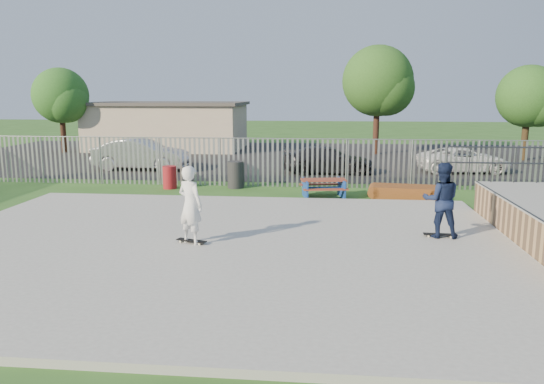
# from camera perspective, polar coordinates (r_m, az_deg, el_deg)

# --- Properties ---
(ground) EXTENTS (120.00, 120.00, 0.00)m
(ground) POSITION_cam_1_polar(r_m,az_deg,el_deg) (13.43, -6.29, -6.10)
(ground) COLOR #2F5C1F
(ground) RESTS_ON ground
(concrete_slab) EXTENTS (15.00, 12.00, 0.15)m
(concrete_slab) POSITION_cam_1_polar(r_m,az_deg,el_deg) (13.41, -6.29, -5.79)
(concrete_slab) COLOR #999994
(concrete_slab) RESTS_ON ground
(fence) EXTENTS (26.04, 16.02, 2.00)m
(fence) POSITION_cam_1_polar(r_m,az_deg,el_deg) (17.48, -0.03, 1.26)
(fence) COLOR gray
(fence) RESTS_ON ground
(picnic_table) EXTENTS (1.86, 1.62, 0.69)m
(picnic_table) POSITION_cam_1_polar(r_m,az_deg,el_deg) (19.78, 5.55, 0.42)
(picnic_table) COLOR maroon
(picnic_table) RESTS_ON ground
(funbox) EXTENTS (2.33, 1.37, 0.44)m
(funbox) POSITION_cam_1_polar(r_m,az_deg,el_deg) (20.27, 14.04, 0.02)
(funbox) COLOR brown
(funbox) RESTS_ON ground
(trash_bin_red) EXTENTS (0.55, 0.55, 0.92)m
(trash_bin_red) POSITION_cam_1_polar(r_m,az_deg,el_deg) (21.92, -10.95, 1.56)
(trash_bin_red) COLOR maroon
(trash_bin_red) RESTS_ON ground
(trash_bin_grey) EXTENTS (0.65, 0.65, 1.09)m
(trash_bin_grey) POSITION_cam_1_polar(r_m,az_deg,el_deg) (21.69, -3.95, 1.87)
(trash_bin_grey) COLOR #262729
(trash_bin_grey) RESTS_ON ground
(parking_lot) EXTENTS (40.00, 18.00, 0.02)m
(parking_lot) POSITION_cam_1_polar(r_m,az_deg,el_deg) (31.92, 0.79, 3.76)
(parking_lot) COLOR black
(parking_lot) RESTS_ON ground
(car_silver) EXTENTS (4.77, 1.77, 1.56)m
(car_silver) POSITION_cam_1_polar(r_m,az_deg,el_deg) (27.34, -13.89, 3.95)
(car_silver) COLOR silver
(car_silver) RESTS_ON parking_lot
(car_dark) EXTENTS (4.52, 2.10, 1.28)m
(car_dark) POSITION_cam_1_polar(r_m,az_deg,el_deg) (25.56, 6.08, 3.43)
(car_dark) COLOR #222227
(car_dark) RESTS_ON parking_lot
(car_white) EXTENTS (4.52, 2.40, 1.21)m
(car_white) POSITION_cam_1_polar(r_m,az_deg,el_deg) (27.40, 19.93, 3.27)
(car_white) COLOR white
(car_white) RESTS_ON parking_lot
(building) EXTENTS (10.40, 6.40, 3.20)m
(building) POSITION_cam_1_polar(r_m,az_deg,el_deg) (37.22, -11.11, 7.03)
(building) COLOR beige
(building) RESTS_ON ground
(tree_left) EXTENTS (3.50, 3.50, 5.40)m
(tree_left) POSITION_cam_1_polar(r_m,az_deg,el_deg) (36.85, -21.79, 9.59)
(tree_left) COLOR #382116
(tree_left) RESTS_ON ground
(tree_mid) EXTENTS (4.36, 4.36, 6.72)m
(tree_mid) POSITION_cam_1_polar(r_m,az_deg,el_deg) (33.98, 11.31, 11.62)
(tree_mid) COLOR #41251A
(tree_mid) RESTS_ON ground
(tree_right) EXTENTS (3.49, 3.49, 5.38)m
(tree_right) POSITION_cam_1_polar(r_m,az_deg,el_deg) (33.58, 25.87, 9.23)
(tree_right) COLOR #3E2E19
(tree_right) RESTS_ON ground
(skateboard_a) EXTENTS (0.81, 0.23, 0.08)m
(skateboard_a) POSITION_cam_1_polar(r_m,az_deg,el_deg) (14.55, 17.53, -4.46)
(skateboard_a) COLOR black
(skateboard_a) RESTS_ON concrete_slab
(skateboard_b) EXTENTS (0.82, 0.45, 0.08)m
(skateboard_b) POSITION_cam_1_polar(r_m,az_deg,el_deg) (13.46, -8.65, -5.28)
(skateboard_b) COLOR black
(skateboard_b) RESTS_ON concrete_slab
(skater_navy) EXTENTS (0.98, 0.78, 1.96)m
(skater_navy) POSITION_cam_1_polar(r_m,az_deg,el_deg) (14.34, 17.74, -0.83)
(skater_navy) COLOR #141E3F
(skater_navy) RESTS_ON concrete_slab
(skater_white) EXTENTS (0.85, 0.75, 1.96)m
(skater_white) POSITION_cam_1_polar(r_m,az_deg,el_deg) (13.24, -8.77, -1.37)
(skater_white) COLOR white
(skater_white) RESTS_ON concrete_slab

